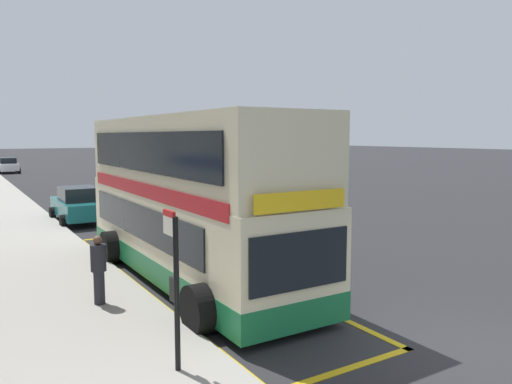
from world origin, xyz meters
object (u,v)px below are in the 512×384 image
at_px(bus_stop_sign, 174,277).
at_px(parked_car_white_kerbside, 8,165).
at_px(parked_car_black_behind, 161,179).
at_px(parked_car_teal_distant, 79,205).
at_px(double_decker_bus, 189,204).
at_px(pedestrian_further_back, 99,267).

bearing_deg(bus_stop_sign, parked_car_white_kerbside, 87.72).
height_order(bus_stop_sign, parked_car_white_kerbside, bus_stop_sign).
relative_size(parked_car_white_kerbside, parked_car_black_behind, 1.00).
distance_m(bus_stop_sign, parked_car_teal_distant, 15.95).
distance_m(parked_car_white_kerbside, parked_car_teal_distant, 35.13).
bearing_deg(double_decker_bus, pedestrian_further_back, -156.25).
xyz_separation_m(double_decker_bus, parked_car_white_kerbside, (-0.45, 45.95, -1.26)).
distance_m(bus_stop_sign, pedestrian_further_back, 3.87).
distance_m(parked_car_white_kerbside, parked_car_black_behind, 25.69).
distance_m(double_decker_bus, parked_car_black_behind, 22.69).
height_order(parked_car_teal_distant, parked_car_black_behind, same).
bearing_deg(parked_car_white_kerbside, parked_car_teal_distant, -87.86).
height_order(parked_car_white_kerbside, parked_car_teal_distant, same).
xyz_separation_m(double_decker_bus, bus_stop_sign, (-2.48, -5.00, -0.39)).
bearing_deg(parked_car_white_kerbside, parked_car_black_behind, -70.02).
distance_m(double_decker_bus, pedestrian_further_back, 3.19).
xyz_separation_m(bus_stop_sign, parked_car_white_kerbside, (2.03, 50.95, -0.87)).
relative_size(double_decker_bus, pedestrian_further_back, 6.47).
xyz_separation_m(double_decker_bus, parked_car_teal_distant, (-0.64, 10.82, -1.26)).
bearing_deg(parked_car_black_behind, pedestrian_further_back, 64.48).
height_order(double_decker_bus, pedestrian_further_back, double_decker_bus).
height_order(double_decker_bus, parked_car_white_kerbside, double_decker_bus).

